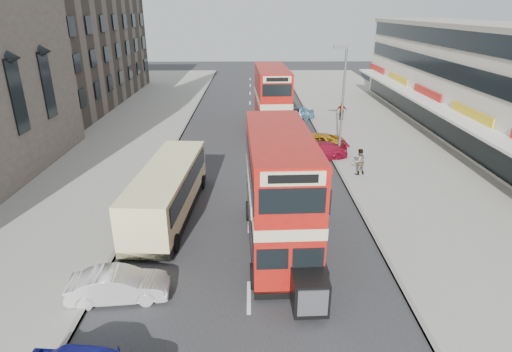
% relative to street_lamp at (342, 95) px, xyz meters
% --- Properties ---
extents(ground, '(160.00, 160.00, 0.00)m').
position_rel_street_lamp_xyz_m(ground, '(-6.52, -18.00, -4.78)').
color(ground, '#28282B').
rests_on(ground, ground).
extents(road_surface, '(12.00, 90.00, 0.01)m').
position_rel_street_lamp_xyz_m(road_surface, '(-6.52, 2.00, -4.78)').
color(road_surface, '#28282B').
rests_on(road_surface, ground).
extents(pavement_right, '(12.00, 90.00, 0.15)m').
position_rel_street_lamp_xyz_m(pavement_right, '(5.48, 2.00, -4.71)').
color(pavement_right, gray).
rests_on(pavement_right, ground).
extents(pavement_left, '(12.00, 90.00, 0.15)m').
position_rel_street_lamp_xyz_m(pavement_left, '(-18.52, 2.00, -4.71)').
color(pavement_left, gray).
rests_on(pavement_left, ground).
extents(kerb_left, '(0.20, 90.00, 0.16)m').
position_rel_street_lamp_xyz_m(kerb_left, '(-12.62, 2.00, -4.71)').
color(kerb_left, gray).
rests_on(kerb_left, ground).
extents(kerb_right, '(0.20, 90.00, 0.16)m').
position_rel_street_lamp_xyz_m(kerb_right, '(-0.42, 2.00, -4.71)').
color(kerb_right, gray).
rests_on(kerb_right, ground).
extents(brick_terrace, '(14.00, 28.00, 12.00)m').
position_rel_street_lamp_xyz_m(brick_terrace, '(-28.52, 20.00, 1.22)').
color(brick_terrace, '#66594C').
rests_on(brick_terrace, ground).
extents(commercial_row, '(9.90, 46.20, 9.30)m').
position_rel_street_lamp_xyz_m(commercial_row, '(13.42, 4.00, -0.09)').
color(commercial_row, beige).
rests_on(commercial_row, ground).
extents(street_lamp, '(1.00, 0.20, 8.12)m').
position_rel_street_lamp_xyz_m(street_lamp, '(0.00, 0.00, 0.00)').
color(street_lamp, slate).
rests_on(street_lamp, ground).
extents(bus_main, '(2.99, 9.68, 5.31)m').
position_rel_street_lamp_xyz_m(bus_main, '(-5.16, -12.25, -1.99)').
color(bus_main, black).
rests_on(bus_main, ground).
extents(bus_second, '(3.09, 9.83, 5.39)m').
position_rel_street_lamp_xyz_m(bus_second, '(-4.51, 8.31, -1.95)').
color(bus_second, black).
rests_on(bus_second, ground).
extents(coach, '(3.01, 9.67, 2.53)m').
position_rel_street_lamp_xyz_m(coach, '(-10.83, -8.94, -3.29)').
color(coach, black).
rests_on(coach, ground).
extents(car_left_front, '(3.85, 1.68, 1.23)m').
position_rel_street_lamp_xyz_m(car_left_front, '(-11.48, -16.00, -4.17)').
color(car_left_front, silver).
rests_on(car_left_front, ground).
extents(car_right_a, '(4.45, 2.15, 1.25)m').
position_rel_street_lamp_xyz_m(car_right_a, '(-1.48, 0.00, -4.16)').
color(car_right_a, maroon).
rests_on(car_right_a, ground).
extents(car_right_b, '(4.96, 2.44, 1.35)m').
position_rel_street_lamp_xyz_m(car_right_b, '(-1.54, 1.88, -4.11)').
color(car_right_b, '#BC7E12').
rests_on(car_right_b, ground).
extents(car_right_c, '(3.72, 1.62, 1.25)m').
position_rel_street_lamp_xyz_m(car_right_c, '(-1.87, 12.23, -4.16)').
color(car_right_c, '#548AA8').
rests_on(car_right_c, ground).
extents(pedestrian_near, '(0.76, 0.63, 1.78)m').
position_rel_street_lamp_xyz_m(pedestrian_near, '(0.70, -3.46, -3.74)').
color(pedestrian_near, gray).
rests_on(pedestrian_near, pavement_right).
extents(pedestrian_far, '(1.09, 0.65, 1.75)m').
position_rel_street_lamp_xyz_m(pedestrian_far, '(2.52, 11.26, -3.76)').
color(pedestrian_far, gray).
rests_on(pedestrian_far, pavement_right).
extents(cyclist, '(0.75, 1.67, 2.26)m').
position_rel_street_lamp_xyz_m(cyclist, '(-2.53, 0.89, -3.97)').
color(cyclist, gray).
rests_on(cyclist, ground).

